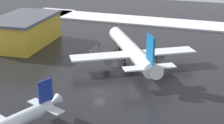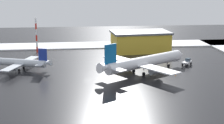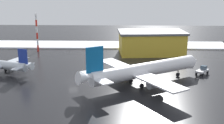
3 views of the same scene
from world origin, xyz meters
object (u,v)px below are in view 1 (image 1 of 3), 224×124
at_px(pushback_tug, 120,38).
at_px(ground_crew_beside_wing, 91,52).
at_px(cargo_hangar, 24,30).
at_px(traffic_cone_mid_line, 114,48).
at_px(ground_crew_by_nose_gear, 99,43).
at_px(traffic_cone_near_nose, 156,53).
at_px(airplane_far_rear, 131,50).

xyz_separation_m(pushback_tug, ground_crew_beside_wing, (15.61, -3.46, -0.31)).
distance_m(cargo_hangar, traffic_cone_mid_line, 28.48).
bearing_deg(traffic_cone_mid_line, ground_crew_by_nose_gear, -98.97).
bearing_deg(ground_crew_by_nose_gear, traffic_cone_near_nose, -132.91).
bearing_deg(traffic_cone_near_nose, ground_crew_by_nose_gear, -96.23).
bearing_deg(ground_crew_beside_wing, cargo_hangar, -92.26).
relative_size(ground_crew_by_nose_gear, traffic_cone_near_nose, 3.11).
relative_size(ground_crew_beside_wing, ground_crew_by_nose_gear, 1.00).
bearing_deg(pushback_tug, airplane_far_rear, 157.38).
bearing_deg(cargo_hangar, ground_crew_beside_wing, 77.34).
bearing_deg(ground_crew_by_nose_gear, traffic_cone_mid_line, -135.65).
xyz_separation_m(ground_crew_by_nose_gear, traffic_cone_near_nose, (1.99, 18.27, -0.70)).
distance_m(airplane_far_rear, cargo_hangar, 36.69).
xyz_separation_m(cargo_hangar, traffic_cone_mid_line, (-5.23, 27.69, -4.17)).
bearing_deg(traffic_cone_mid_line, traffic_cone_near_nose, 84.89).
bearing_deg(airplane_far_rear, cargo_hangar, 47.85).
xyz_separation_m(ground_crew_by_nose_gear, cargo_hangar, (6.07, -22.42, 3.47)).
xyz_separation_m(cargo_hangar, traffic_cone_near_nose, (-4.07, 40.69, -4.17)).
distance_m(pushback_tug, ground_crew_beside_wing, 15.99).
distance_m(pushback_tug, traffic_cone_mid_line, 7.25).
bearing_deg(ground_crew_beside_wing, ground_crew_by_nose_gear, -167.28).
distance_m(traffic_cone_near_nose, traffic_cone_mid_line, 13.06).
bearing_deg(ground_crew_beside_wing, airplane_far_rear, 84.37).
distance_m(ground_crew_beside_wing, traffic_cone_near_nose, 18.61).
xyz_separation_m(airplane_far_rear, pushback_tug, (-18.10, -9.18, -2.56)).
height_order(ground_crew_by_nose_gear, cargo_hangar, cargo_hangar).
height_order(airplane_far_rear, cargo_hangar, airplane_far_rear).
bearing_deg(cargo_hangar, pushback_tug, 109.72).
bearing_deg(traffic_cone_near_nose, airplane_far_rear, -24.49).
height_order(airplane_far_rear, pushback_tug, airplane_far_rear).
relative_size(ground_crew_beside_wing, traffic_cone_mid_line, 3.11).
bearing_deg(cargo_hangar, ground_crew_by_nose_gear, 100.27).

